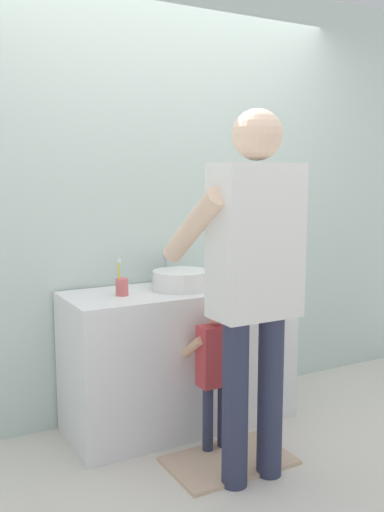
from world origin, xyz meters
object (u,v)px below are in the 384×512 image
Objects in this scene: soap_bottle at (226,274)px; toothbrush_cup at (122,286)px; adult_parent at (253,264)px; child_toddler at (215,364)px.

toothbrush_cup is at bearing 177.79° from soap_bottle.
soap_bottle is 0.77m from adult_parent.
soap_bottle is 0.20× the size of child_toddler.
adult_parent is at bearing -62.22° from toothbrush_cup.
adult_parent is (0.37, -0.71, 0.19)m from toothbrush_cup.
child_toddler is at bearing 91.79° from adult_parent.
soap_bottle is at bearing -2.21° from toothbrush_cup.
adult_parent reaches higher than soap_bottle.
toothbrush_cup reaches higher than soap_bottle.
toothbrush_cup is 1.25× the size of soap_bottle.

